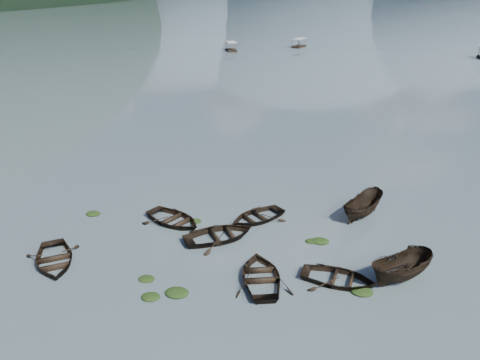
% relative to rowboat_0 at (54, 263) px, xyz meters
% --- Properties ---
extents(ground_plane, '(2400.00, 2400.00, 0.00)m').
position_rel_rowboat_0_xyz_m(ground_plane, '(9.22, -1.54, 0.00)').
color(ground_plane, '#49565B').
extents(rowboat_0, '(5.29, 5.62, 0.95)m').
position_rel_rowboat_0_xyz_m(rowboat_0, '(0.00, 0.00, 0.00)').
color(rowboat_0, black).
rests_on(rowboat_0, ground).
extents(rowboat_1, '(5.85, 5.54, 0.99)m').
position_rel_rowboat_0_xyz_m(rowboat_1, '(9.02, 4.97, 0.00)').
color(rowboat_1, black).
rests_on(rowboat_1, ground).
extents(rowboat_3, '(4.50, 5.38, 0.96)m').
position_rel_rowboat_0_xyz_m(rowboat_3, '(12.53, 0.92, 0.00)').
color(rowboat_3, black).
rests_on(rowboat_3, ground).
extents(rowboat_4, '(4.65, 3.61, 0.88)m').
position_rel_rowboat_0_xyz_m(rowboat_4, '(16.82, 1.65, 0.00)').
color(rowboat_4, black).
rests_on(rowboat_4, ground).
extents(rowboat_5, '(4.52, 4.45, 1.78)m').
position_rel_rowboat_0_xyz_m(rowboat_5, '(20.28, 2.66, 0.00)').
color(rowboat_5, black).
rests_on(rowboat_5, ground).
extents(rowboat_6, '(5.54, 4.96, 0.95)m').
position_rel_rowboat_0_xyz_m(rowboat_6, '(5.26, 6.51, 0.00)').
color(rowboat_6, black).
rests_on(rowboat_6, ground).
extents(rowboat_7, '(5.17, 5.26, 0.89)m').
position_rel_rowboat_0_xyz_m(rowboat_7, '(10.95, 8.24, 0.00)').
color(rowboat_7, black).
rests_on(rowboat_7, ground).
extents(rowboat_8, '(3.73, 4.83, 1.77)m').
position_rel_rowboat_0_xyz_m(rowboat_8, '(18.31, 10.50, 0.00)').
color(rowboat_8, black).
rests_on(rowboat_8, ground).
extents(weed_clump_0, '(1.04, 0.85, 0.23)m').
position_rel_rowboat_0_xyz_m(weed_clump_0, '(6.99, -1.94, 0.00)').
color(weed_clump_0, black).
rests_on(weed_clump_0, ground).
extents(weed_clump_1, '(0.96, 0.77, 0.21)m').
position_rel_rowboat_0_xyz_m(weed_clump_1, '(6.11, -0.42, 0.00)').
color(weed_clump_1, black).
rests_on(weed_clump_1, ground).
extents(weed_clump_2, '(1.31, 1.05, 0.28)m').
position_rel_rowboat_0_xyz_m(weed_clump_2, '(8.25, -1.32, 0.00)').
color(weed_clump_2, black).
rests_on(weed_clump_2, ground).
extents(weed_clump_3, '(0.81, 0.69, 0.18)m').
position_rel_rowboat_0_xyz_m(weed_clump_3, '(15.00, 5.87, 0.00)').
color(weed_clump_3, black).
rests_on(weed_clump_3, ground).
extents(weed_clump_4, '(1.23, 0.97, 0.25)m').
position_rel_rowboat_0_xyz_m(weed_clump_4, '(18.10, 0.93, 0.00)').
color(weed_clump_4, black).
rests_on(weed_clump_4, ground).
extents(weed_clump_5, '(1.09, 0.88, 0.23)m').
position_rel_rowboat_0_xyz_m(weed_clump_5, '(-0.93, 6.48, 0.00)').
color(weed_clump_5, black).
rests_on(weed_clump_5, ground).
extents(weed_clump_6, '(0.92, 0.77, 0.19)m').
position_rel_rowboat_0_xyz_m(weed_clump_6, '(6.72, 6.99, 0.00)').
color(weed_clump_6, black).
rests_on(weed_clump_6, ground).
extents(weed_clump_7, '(1.15, 0.92, 0.25)m').
position_rel_rowboat_0_xyz_m(weed_clump_7, '(15.56, 5.96, 0.00)').
color(weed_clump_7, black).
rests_on(weed_clump_7, ground).
extents(pontoon_left, '(4.20, 5.94, 2.10)m').
position_rel_rowboat_0_xyz_m(pontoon_left, '(-12.24, 99.01, 0.00)').
color(pontoon_left, black).
rests_on(pontoon_left, ground).
extents(pontoon_centre, '(3.83, 5.98, 2.13)m').
position_rel_rowboat_0_xyz_m(pontoon_centre, '(3.92, 110.73, 0.00)').
color(pontoon_centre, black).
rests_on(pontoon_centre, ground).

